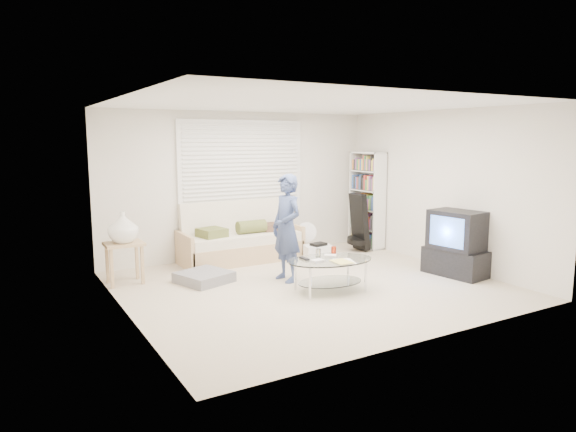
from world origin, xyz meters
TOP-DOWN VIEW (x-y plane):
  - ground at (0.00, 0.00)m, footprint 5.00×5.00m
  - room_shell at (0.00, 0.48)m, footprint 5.02×4.52m
  - window_blinds at (0.00, 2.20)m, footprint 2.32×0.08m
  - futon_sofa at (-0.21, 1.87)m, footprint 2.04×0.82m
  - grey_floor_pillow at (-1.22, 0.93)m, footprint 0.84×0.84m
  - side_table at (-2.22, 1.43)m, footprint 0.52×0.42m
  - bookshelf at (2.32, 1.68)m, footprint 0.28×0.76m
  - guitar_case at (1.98, 1.46)m, footprint 0.38×0.38m
  - floor_fan at (0.97, 1.69)m, footprint 0.37×0.24m
  - storage_bin at (0.90, 1.16)m, footprint 0.51×0.42m
  - tv_unit at (2.20, -0.61)m, footprint 0.60×0.96m
  - coffee_table at (0.09, -0.34)m, footprint 1.28×0.90m
  - standing_person at (-0.15, 0.41)m, footprint 0.42×0.60m

SIDE VIEW (x-z plane):
  - ground at x=0.00m, z-range 0.00..0.00m
  - grey_floor_pillow at x=-1.22m, z-range 0.00..0.15m
  - storage_bin at x=0.90m, z-range -0.01..0.30m
  - futon_sofa at x=-0.21m, z-range -0.17..0.83m
  - floor_fan at x=0.97m, z-range 0.05..0.64m
  - coffee_table at x=0.09m, z-range 0.07..0.64m
  - guitar_case at x=1.98m, z-range -0.06..0.99m
  - tv_unit at x=2.20m, z-range -0.01..0.97m
  - side_table at x=-2.22m, z-range 0.25..1.29m
  - standing_person at x=-0.15m, z-range 0.00..1.55m
  - bookshelf at x=2.32m, z-range 0.00..1.80m
  - window_blinds at x=0.00m, z-range 0.74..2.36m
  - room_shell at x=0.00m, z-range 0.37..2.88m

